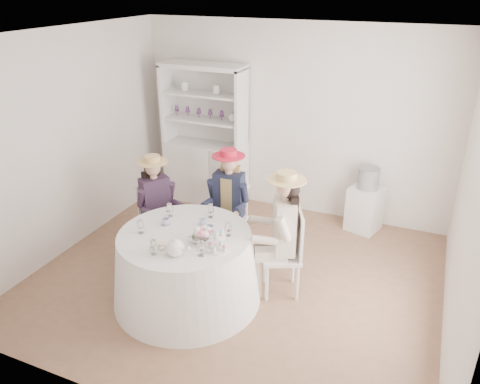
% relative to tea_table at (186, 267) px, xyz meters
% --- Properties ---
extents(ground, '(4.50, 4.50, 0.00)m').
position_rel_tea_table_xyz_m(ground, '(0.33, 0.57, -0.40)').
color(ground, brown).
rests_on(ground, ground).
extents(ceiling, '(4.50, 4.50, 0.00)m').
position_rel_tea_table_xyz_m(ceiling, '(0.33, 0.57, 2.30)').
color(ceiling, white).
rests_on(ceiling, wall_back).
extents(wall_back, '(4.50, 0.00, 4.50)m').
position_rel_tea_table_xyz_m(wall_back, '(0.33, 2.57, 0.95)').
color(wall_back, silver).
rests_on(wall_back, ground).
extents(wall_front, '(4.50, 0.00, 4.50)m').
position_rel_tea_table_xyz_m(wall_front, '(0.33, -1.43, 0.95)').
color(wall_front, silver).
rests_on(wall_front, ground).
extents(wall_left, '(0.00, 4.50, 4.50)m').
position_rel_tea_table_xyz_m(wall_left, '(-1.92, 0.57, 0.95)').
color(wall_left, silver).
rests_on(wall_left, ground).
extents(wall_right, '(0.00, 4.50, 4.50)m').
position_rel_tea_table_xyz_m(wall_right, '(2.58, 0.57, 0.95)').
color(wall_right, silver).
rests_on(wall_right, ground).
extents(tea_table, '(1.59, 1.59, 0.80)m').
position_rel_tea_table_xyz_m(tea_table, '(0.00, 0.00, 0.00)').
color(tea_table, white).
rests_on(tea_table, ground).
extents(hutch, '(1.27, 0.55, 2.10)m').
position_rel_tea_table_xyz_m(hutch, '(-0.94, 2.34, 0.35)').
color(hutch, silver).
rests_on(hutch, ground).
extents(side_table, '(0.49, 0.49, 0.62)m').
position_rel_tea_table_xyz_m(side_table, '(1.49, 2.32, -0.09)').
color(side_table, silver).
rests_on(side_table, ground).
extents(hatbox, '(0.38, 0.38, 0.28)m').
position_rel_tea_table_xyz_m(hatbox, '(1.49, 2.32, 0.37)').
color(hatbox, black).
rests_on(hatbox, side_table).
extents(guest_left, '(0.56, 0.52, 1.31)m').
position_rel_tea_table_xyz_m(guest_left, '(-0.77, 0.67, 0.34)').
color(guest_left, silver).
rests_on(guest_left, ground).
extents(guest_mid, '(0.51, 0.53, 1.38)m').
position_rel_tea_table_xyz_m(guest_mid, '(0.03, 1.02, 0.39)').
color(guest_mid, silver).
rests_on(guest_mid, ground).
extents(guest_right, '(0.61, 0.55, 1.44)m').
position_rel_tea_table_xyz_m(guest_right, '(0.88, 0.51, 0.41)').
color(guest_right, silver).
rests_on(guest_right, ground).
extents(spare_chair, '(0.55, 0.55, 1.04)m').
position_rel_tea_table_xyz_m(spare_chair, '(-0.39, 1.84, 0.16)').
color(spare_chair, silver).
rests_on(spare_chair, ground).
extents(teacup_a, '(0.11, 0.11, 0.07)m').
position_rel_tea_table_xyz_m(teacup_a, '(-0.28, 0.09, 0.43)').
color(teacup_a, white).
rests_on(teacup_a, tea_table).
extents(teacup_b, '(0.07, 0.07, 0.06)m').
position_rel_tea_table_xyz_m(teacup_b, '(0.08, 0.25, 0.43)').
color(teacup_b, white).
rests_on(teacup_b, tea_table).
extents(teacup_c, '(0.10, 0.10, 0.08)m').
position_rel_tea_table_xyz_m(teacup_c, '(0.23, 0.12, 0.44)').
color(teacup_c, white).
rests_on(teacup_c, tea_table).
extents(flower_bowl, '(0.24, 0.24, 0.05)m').
position_rel_tea_table_xyz_m(flower_bowl, '(0.22, -0.07, 0.43)').
color(flower_bowl, white).
rests_on(flower_bowl, tea_table).
extents(flower_arrangement, '(0.19, 0.19, 0.07)m').
position_rel_tea_table_xyz_m(flower_arrangement, '(0.23, -0.03, 0.49)').
color(flower_arrangement, pink).
rests_on(flower_arrangement, tea_table).
extents(table_teapot, '(0.25, 0.18, 0.19)m').
position_rel_tea_table_xyz_m(table_teapot, '(0.12, -0.38, 0.48)').
color(table_teapot, white).
rests_on(table_teapot, tea_table).
extents(sandwich_plate, '(0.23, 0.23, 0.05)m').
position_rel_tea_table_xyz_m(sandwich_plate, '(-0.07, -0.33, 0.41)').
color(sandwich_plate, white).
rests_on(sandwich_plate, tea_table).
extents(cupcake_stand, '(0.22, 0.22, 0.21)m').
position_rel_tea_table_xyz_m(cupcake_stand, '(0.44, -0.14, 0.48)').
color(cupcake_stand, white).
rests_on(cupcake_stand, tea_table).
extents(stemware_set, '(0.93, 0.97, 0.15)m').
position_rel_tea_table_xyz_m(stemware_set, '(0.00, 0.00, 0.48)').
color(stemware_set, white).
rests_on(stemware_set, tea_table).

